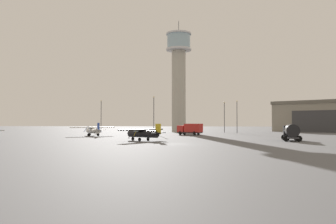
# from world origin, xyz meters

# --- Properties ---
(ground_plane) EXTENTS (400.00, 400.00, 0.00)m
(ground_plane) POSITION_xyz_m (0.00, 0.00, 0.00)
(ground_plane) COLOR #545456
(control_tower) EXTENTS (8.09, 8.09, 35.77)m
(control_tower) POSITION_xyz_m (-4.97, 57.00, 19.17)
(control_tower) COLOR #B2AD9E
(control_tower) RESTS_ON ground_plane
(hangar) EXTENTS (36.58, 33.23, 10.19)m
(hangar) POSITION_xyz_m (43.73, 67.63, 5.11)
(hangar) COLOR gray
(hangar) RESTS_ON ground_plane
(airplane_black) EXTENTS (7.42, 9.23, 2.92)m
(airplane_black) POSITION_xyz_m (-6.48, 7.20, 1.36)
(airplane_black) COLOR black
(airplane_black) RESTS_ON ground_plane
(airplane_white) EXTENTS (8.90, 8.04, 3.04)m
(airplane_white) POSITION_xyz_m (-21.84, 25.35, 1.42)
(airplane_white) COLOR white
(airplane_white) RESTS_ON ground_plane
(truck_box_red) EXTENTS (6.46, 4.67, 2.81)m
(truck_box_red) POSITION_xyz_m (0.06, 33.29, 1.57)
(truck_box_red) COLOR #38383D
(truck_box_red) RESTS_ON ground_plane
(truck_fuel_tanker_black) EXTENTS (3.63, 6.95, 2.84)m
(truck_fuel_tanker_black) POSITION_xyz_m (18.40, 10.25, 1.61)
(truck_fuel_tanker_black) COLOR #38383D
(truck_fuel_tanker_black) RESTS_ON ground_plane
(light_post_west) EXTENTS (0.44, 0.44, 10.11)m
(light_post_west) POSITION_xyz_m (-29.01, 52.26, 5.92)
(light_post_west) COLOR #38383D
(light_post_west) RESTS_ON ground_plane
(light_post_east) EXTENTS (0.44, 0.44, 9.53)m
(light_post_east) POSITION_xyz_m (12.68, 49.55, 5.61)
(light_post_east) COLOR #38383D
(light_post_east) RESTS_ON ground_plane
(light_post_north) EXTENTS (0.44, 0.44, 10.38)m
(light_post_north) POSITION_xyz_m (-10.57, 42.24, 6.05)
(light_post_north) COLOR #38383D
(light_post_north) RESTS_ON ground_plane
(light_post_centre) EXTENTS (0.44, 0.44, 9.45)m
(light_post_centre) POSITION_xyz_m (9.29, 54.46, 5.57)
(light_post_centre) COLOR #38383D
(light_post_centre) RESTS_ON ground_plane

